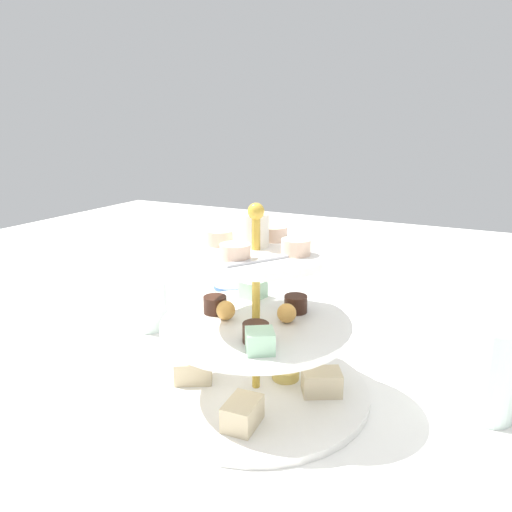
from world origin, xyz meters
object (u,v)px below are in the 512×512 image
Objects in this scene: water_glass_short_left at (149,305)px; teacup_with_saucer at (230,298)px; butter_knife_right at (362,314)px; water_glass_tall_right at (489,371)px; tiered_serving_stand at (256,338)px.

teacup_with_saucer is (0.13, -0.08, -0.02)m from water_glass_short_left.
teacup_with_saucer is at bearing 32.42° from butter_knife_right.
water_glass_short_left is 0.15m from teacup_with_saucer.
butter_knife_right is (0.24, 0.21, -0.06)m from water_glass_tall_right.
teacup_with_saucer is (0.23, 0.17, -0.05)m from tiered_serving_stand.
tiered_serving_stand reaches higher than butter_knife_right.
teacup_with_saucer is 0.53× the size of butter_knife_right.
water_glass_short_left is at bearing 46.03° from butter_knife_right.
water_glass_tall_right reaches higher than water_glass_short_left.
water_glass_short_left is 0.38m from butter_knife_right.
teacup_with_saucer is at bearing 70.92° from water_glass_tall_right.
water_glass_short_left is (0.11, 0.26, -0.04)m from tiered_serving_stand.
tiered_serving_stand is 1.70× the size of butter_knife_right.
water_glass_short_left is 0.47× the size of butter_knife_right.
tiered_serving_stand is at bearing 107.37° from water_glass_tall_right.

